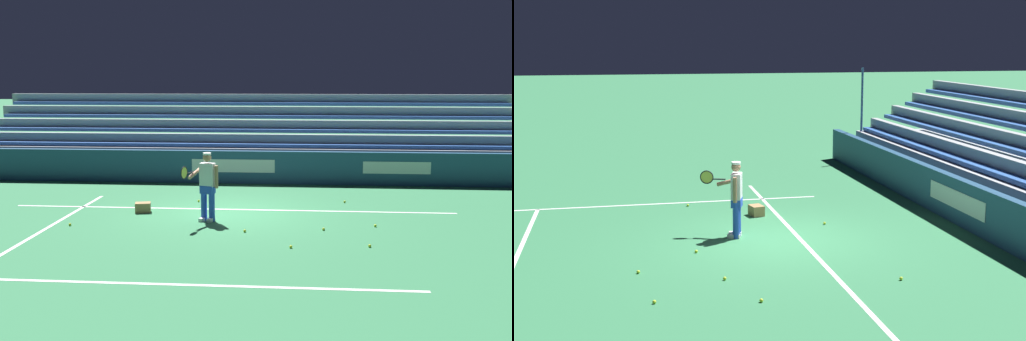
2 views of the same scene
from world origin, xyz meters
TOP-DOWN VIEW (x-y plane):
  - ground_plane at (0.00, 0.00)m, footprint 160.00×160.00m
  - court_baseline_white at (0.00, -0.50)m, footprint 12.00×0.10m
  - court_sideline_white at (4.11, 4.00)m, footprint 0.10×12.00m
  - court_service_line_white at (0.00, 5.50)m, footprint 8.22×0.10m
  - back_wall_sponsor_board at (-0.01, -4.60)m, footprint 20.71×0.25m
  - bleacher_stand at (0.00, -6.83)m, footprint 19.68×3.20m
  - tennis_player at (0.42, 0.87)m, footprint 0.80×0.94m
  - ball_box_cardboard at (2.29, 0.03)m, footprint 0.45×0.38m
  - tennis_ball_toward_net at (3.65, 1.62)m, footprint 0.07×0.07m
  - tennis_ball_by_box at (-2.44, 1.56)m, footprint 0.07×0.07m
  - tennis_ball_far_right at (-3.69, 1.13)m, footprint 0.07×0.07m
  - tennis_ball_midcourt at (-3.14, -1.62)m, footprint 0.07×0.07m
  - tennis_ball_near_player at (-1.72, 3.11)m, footprint 0.07×0.07m
  - tennis_ball_on_baseline at (-3.37, 2.90)m, footprint 0.07×0.07m
  - tennis_ball_far_left at (1.05, -1.40)m, footprint 0.07×0.07m
  - tennis_ball_stray_back at (-0.62, 1.88)m, footprint 0.07×0.07m

SIDE VIEW (x-z plane):
  - ground_plane at x=0.00m, z-range 0.00..0.00m
  - court_baseline_white at x=0.00m, z-range 0.00..0.01m
  - court_sideline_white at x=4.11m, z-range 0.00..0.01m
  - court_service_line_white at x=0.00m, z-range 0.00..0.01m
  - tennis_ball_toward_net at x=3.65m, z-range 0.00..0.07m
  - tennis_ball_by_box at x=-2.44m, z-range 0.00..0.07m
  - tennis_ball_far_right at x=-3.69m, z-range 0.00..0.07m
  - tennis_ball_midcourt at x=-3.14m, z-range 0.00..0.07m
  - tennis_ball_near_player at x=-1.72m, z-range 0.00..0.07m
  - tennis_ball_on_baseline at x=-3.37m, z-range 0.00..0.07m
  - tennis_ball_far_left at x=1.05m, z-range 0.00..0.07m
  - tennis_ball_stray_back at x=-0.62m, z-range 0.00..0.07m
  - ball_box_cardboard at x=2.29m, z-range 0.00..0.26m
  - back_wall_sponsor_board at x=-0.01m, z-range 0.00..1.10m
  - bleacher_stand at x=0.00m, z-range -0.94..2.46m
  - tennis_player at x=0.42m, z-range 0.04..1.75m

